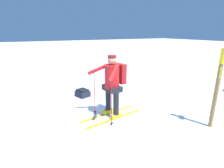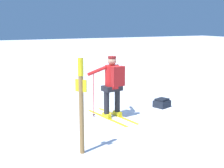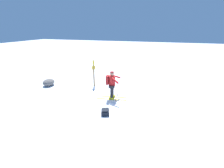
# 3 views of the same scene
# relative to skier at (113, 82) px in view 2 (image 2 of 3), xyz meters

# --- Properties ---
(ground_plane) EXTENTS (80.00, 80.00, 0.00)m
(ground_plane) POSITION_rel_skier_xyz_m (0.03, 0.22, -0.97)
(ground_plane) COLOR white
(skier) EXTENTS (1.06, 1.88, 1.67)m
(skier) POSITION_rel_skier_xyz_m (0.00, 0.00, 0.00)
(skier) COLOR gold
(skier) RESTS_ON ground_plane
(dropped_backpack) EXTENTS (0.54, 0.51, 0.27)m
(dropped_backpack) POSITION_rel_skier_xyz_m (1.81, 0.25, -0.85)
(dropped_backpack) COLOR black
(dropped_backpack) RESTS_ON ground_plane
(trail_marker) EXTENTS (0.17, 0.20, 1.89)m
(trail_marker) POSITION_rel_skier_xyz_m (-1.60, -1.86, 0.14)
(trail_marker) COLOR olive
(trail_marker) RESTS_ON ground_plane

